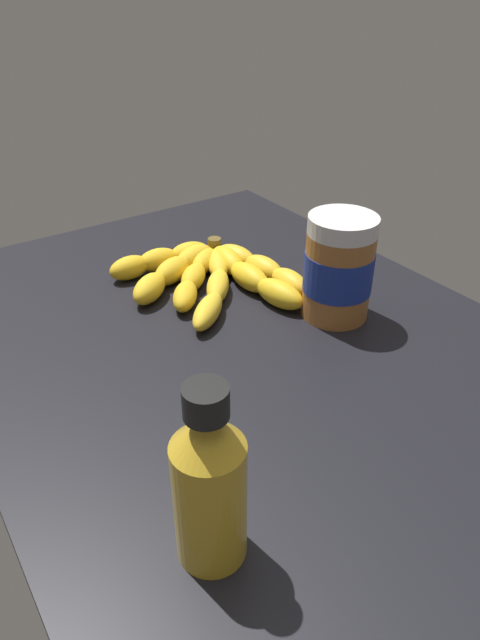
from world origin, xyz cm
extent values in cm
cube|color=black|center=(0.00, 0.00, -1.72)|extent=(80.27, 60.89, 3.44)
ellipsoid|color=yellow|center=(18.56, -4.93, 1.64)|extent=(4.43, 6.49, 3.29)
ellipsoid|color=yellow|center=(19.21, -0.23, 1.64)|extent=(3.71, 6.17, 3.29)
ellipsoid|color=yellow|center=(19.23, 4.52, 1.64)|extent=(3.65, 6.14, 3.29)
ellipsoid|color=yellow|center=(16.77, -4.66, 1.69)|extent=(4.89, 7.32, 3.39)
ellipsoid|color=yellow|center=(14.97, 0.36, 1.69)|extent=(5.95, 7.51, 3.39)
ellipsoid|color=yellow|center=(12.18, 4.92, 1.69)|extent=(6.76, 7.39, 3.39)
ellipsoid|color=yellow|center=(15.27, -5.49, 1.50)|extent=(6.33, 6.96, 3.01)
ellipsoid|color=yellow|center=(11.89, -1.59, 1.50)|extent=(6.67, 6.73, 3.01)
ellipsoid|color=yellow|center=(8.06, 1.89, 1.50)|extent=(6.92, 6.40, 3.01)
ellipsoid|color=yellow|center=(13.51, -6.58, 1.45)|extent=(8.59, 6.27, 2.89)
ellipsoid|color=yellow|center=(8.02, -3.09, 1.45)|extent=(8.22, 7.30, 2.89)
ellipsoid|color=yellow|center=(3.30, 1.38, 1.45)|extent=(7.54, 8.06, 2.89)
ellipsoid|color=yellow|center=(13.31, -8.12, 1.70)|extent=(7.89, 4.37, 3.40)
ellipsoid|color=yellow|center=(7.34, -7.77, 1.70)|extent=(7.55, 3.52, 3.40)
ellipsoid|color=yellow|center=(1.38, -8.33, 1.70)|extent=(7.96, 4.61, 3.40)
ellipsoid|color=yellow|center=(13.74, -9.88, 1.64)|extent=(7.38, 5.02, 3.29)
ellipsoid|color=yellow|center=(8.48, -11.01, 1.64)|extent=(7.13, 4.21, 3.29)
ellipsoid|color=yellow|center=(3.13, -11.41, 1.64)|extent=(6.75, 3.33, 3.29)
cylinder|color=brown|center=(17.77, -8.73, 1.80)|extent=(2.00, 2.00, 3.00)
cylinder|color=#9E602D|center=(-4.27, -12.78, 5.54)|extent=(8.31, 8.31, 11.08)
cylinder|color=navy|center=(-4.27, -12.78, 6.10)|extent=(8.47, 8.47, 4.99)
cylinder|color=silver|center=(-4.27, -12.78, 12.13)|extent=(8.30, 8.30, 2.09)
cylinder|color=gold|center=(-24.27, 17.99, 5.36)|extent=(5.30, 5.30, 10.72)
cone|color=gold|center=(-24.27, 17.99, 12.11)|extent=(5.30, 5.30, 2.77)
cylinder|color=black|center=(-24.27, 17.99, 14.60)|extent=(3.04, 3.04, 2.23)
camera|label=1|loc=(-47.23, 31.13, 37.46)|focal=31.21mm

